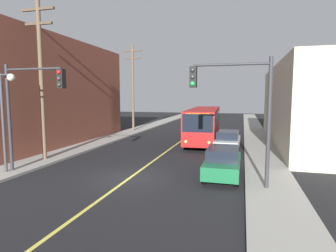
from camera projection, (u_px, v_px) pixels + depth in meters
ground_plane at (130, 178)px, 15.01m from camera, size 120.00×120.00×0.00m
sidewalk_left at (100, 142)px, 26.47m from camera, size 2.50×90.00×0.15m
sidewalk_right at (260, 149)px, 22.75m from camera, size 2.50×90.00×0.15m
lane_stripe_center at (185, 138)px, 29.42m from camera, size 0.16×60.00×0.01m
building_left_brick at (32, 93)px, 26.31m from camera, size 10.00×17.58×9.33m
city_bus at (204, 123)px, 27.07m from camera, size 3.14×12.25×3.20m
parked_car_green at (223, 162)px, 15.17m from camera, size 1.85×4.41×1.62m
parked_car_silver at (228, 141)px, 22.36m from camera, size 1.92×4.45×1.62m
utility_pole_near at (41, 74)px, 18.39m from camera, size 2.40×0.28×10.41m
utility_pole_mid at (133, 84)px, 34.44m from camera, size 2.40×0.28×10.34m
traffic_signal_left_corner at (31, 98)px, 15.23m from camera, size 3.75×0.48×6.00m
traffic_signal_right_corner at (235, 98)px, 12.97m from camera, size 3.75×0.48×6.00m
street_lamp_left at (6, 108)px, 15.35m from camera, size 0.98×0.40×5.50m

